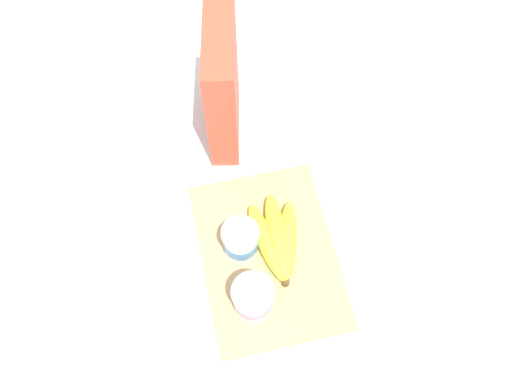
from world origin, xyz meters
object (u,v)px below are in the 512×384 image
object	(u,v)px
banana_bunch	(277,239)
yogurt_cup_back	(241,241)
cereal_box	(222,87)
yogurt_cup_front	(253,298)
cutting_board	(268,255)

from	to	relation	value
banana_bunch	yogurt_cup_back	bearing A→B (deg)	88.24
cereal_box	banana_bunch	bearing A→B (deg)	-159.75
yogurt_cup_back	banana_bunch	bearing A→B (deg)	-91.76
yogurt_cup_front	yogurt_cup_back	size ratio (longest dim) A/B	1.04
cutting_board	yogurt_cup_back	size ratio (longest dim) A/B	4.04
yogurt_cup_front	banana_bunch	bearing A→B (deg)	-33.67
yogurt_cup_back	banana_bunch	size ratio (longest dim) A/B	0.47
cutting_board	cereal_box	bearing A→B (deg)	3.94
yogurt_cup_front	yogurt_cup_back	distance (m)	0.11
yogurt_cup_front	cereal_box	bearing A→B (deg)	-4.13
banana_bunch	cutting_board	bearing A→B (deg)	130.75
cutting_board	cereal_box	xyz separation A→B (m)	(0.31, 0.02, 0.13)
cereal_box	cutting_board	bearing A→B (deg)	-164.08
yogurt_cup_front	yogurt_cup_back	world-z (taller)	yogurt_cup_front
cereal_box	yogurt_cup_back	xyz separation A→B (m)	(-0.29, 0.03, -0.08)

